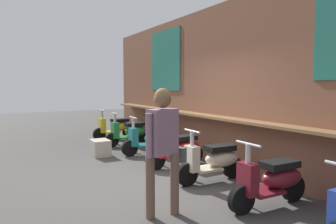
% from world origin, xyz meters
% --- Properties ---
extents(ground_plane, '(32.97, 32.97, 0.00)m').
position_xyz_m(ground_plane, '(0.00, 0.00, 0.00)').
color(ground_plane, '#474442').
extents(market_stall_facade, '(11.77, 0.61, 3.47)m').
position_xyz_m(market_stall_facade, '(0.00, 2.02, 1.73)').
color(market_stall_facade, brown).
rests_on(market_stall_facade, ground_plane).
extents(scooter_yellow, '(0.47, 1.40, 0.97)m').
position_xyz_m(scooter_yellow, '(-4.47, 1.08, 0.39)').
color(scooter_yellow, gold).
rests_on(scooter_yellow, ground_plane).
extents(scooter_green, '(0.46, 1.40, 0.97)m').
position_xyz_m(scooter_green, '(-3.28, 1.08, 0.39)').
color(scooter_green, '#237533').
rests_on(scooter_green, ground_plane).
extents(scooter_teal, '(0.46, 1.40, 0.97)m').
position_xyz_m(scooter_teal, '(-1.95, 1.08, 0.39)').
color(scooter_teal, '#197075').
rests_on(scooter_teal, ground_plane).
extents(scooter_red, '(0.47, 1.40, 0.97)m').
position_xyz_m(scooter_red, '(-0.61, 1.08, 0.39)').
color(scooter_red, red).
rests_on(scooter_red, ground_plane).
extents(scooter_cream, '(0.46, 1.40, 0.97)m').
position_xyz_m(scooter_cream, '(0.60, 1.08, 0.39)').
color(scooter_cream, beige).
rests_on(scooter_cream, ground_plane).
extents(scooter_maroon, '(0.46, 1.40, 0.97)m').
position_xyz_m(scooter_maroon, '(1.95, 1.08, 0.39)').
color(scooter_maroon, maroon).
rests_on(scooter_maroon, ground_plane).
extents(shopper_with_handbag, '(0.42, 0.66, 1.70)m').
position_xyz_m(shopper_with_handbag, '(1.46, -0.44, 1.04)').
color(shopper_with_handbag, brown).
rests_on(shopper_with_handbag, ground_plane).
extents(merchandise_crate, '(0.52, 0.42, 0.39)m').
position_xyz_m(merchandise_crate, '(-2.40, -0.11, 0.20)').
color(merchandise_crate, '#B2A899').
rests_on(merchandise_crate, ground_plane).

